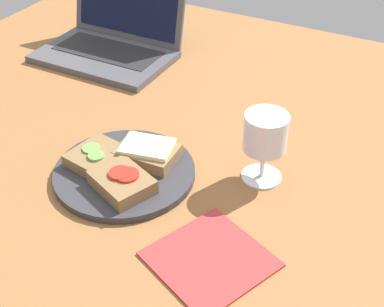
% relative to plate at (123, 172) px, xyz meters
% --- Properties ---
extents(wooden_table, '(1.40, 1.40, 0.03)m').
position_rel_plate_xyz_m(wooden_table, '(0.00, 0.07, -0.02)').
color(wooden_table, brown).
rests_on(wooden_table, ground).
extents(plate, '(0.25, 0.25, 0.01)m').
position_rel_plate_xyz_m(plate, '(0.00, 0.00, 0.00)').
color(plate, '#333338').
rests_on(plate, wooden_table).
extents(sandwich_with_tomato, '(0.12, 0.11, 0.03)m').
position_rel_plate_xyz_m(sandwich_with_tomato, '(0.03, -0.04, 0.02)').
color(sandwich_with_tomato, brown).
rests_on(sandwich_with_tomato, plate).
extents(sandwich_with_cheese, '(0.11, 0.08, 0.03)m').
position_rel_plate_xyz_m(sandwich_with_cheese, '(0.02, 0.05, 0.02)').
color(sandwich_with_cheese, brown).
rests_on(sandwich_with_cheese, plate).
extents(sandwich_with_cucumber, '(0.09, 0.10, 0.03)m').
position_rel_plate_xyz_m(sandwich_with_cucumber, '(-0.05, -0.00, 0.02)').
color(sandwich_with_cucumber, brown).
rests_on(sandwich_with_cucumber, plate).
extents(wine_glass, '(0.07, 0.07, 0.13)m').
position_rel_plate_xyz_m(wine_glass, '(0.22, 0.11, 0.08)').
color(wine_glass, white).
rests_on(wine_glass, wooden_table).
extents(laptop, '(0.32, 0.25, 0.22)m').
position_rel_plate_xyz_m(laptop, '(-0.29, 0.40, 0.04)').
color(laptop, '#4C4C51').
rests_on(laptop, wooden_table).
extents(napkin, '(0.21, 0.21, 0.00)m').
position_rel_plate_xyz_m(napkin, '(0.23, -0.11, -0.00)').
color(napkin, '#B23333').
rests_on(napkin, wooden_table).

